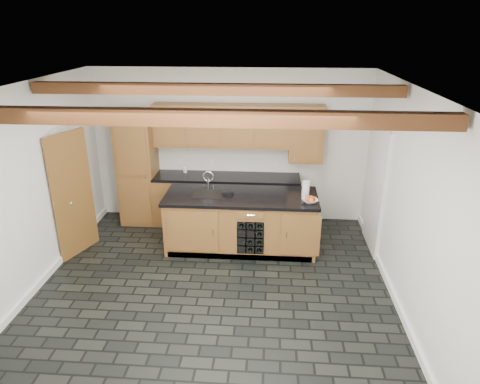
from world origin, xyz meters
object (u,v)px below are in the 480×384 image
(island, at_px, (241,222))
(paper_towel, at_px, (306,189))
(fruit_bowl, at_px, (310,201))
(kitchen_scale, at_px, (228,193))

(island, height_order, paper_towel, paper_towel)
(island, relative_size, fruit_bowl, 10.52)
(paper_towel, bearing_deg, island, -177.21)
(kitchen_scale, xyz_separation_m, paper_towel, (1.24, 0.02, 0.10))
(island, distance_m, fruit_bowl, 1.20)
(kitchen_scale, bearing_deg, island, 3.78)
(fruit_bowl, bearing_deg, island, 169.18)
(fruit_bowl, distance_m, paper_towel, 0.28)
(island, xyz_separation_m, fruit_bowl, (1.07, -0.21, 0.49))
(island, xyz_separation_m, paper_towel, (1.02, 0.05, 0.59))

